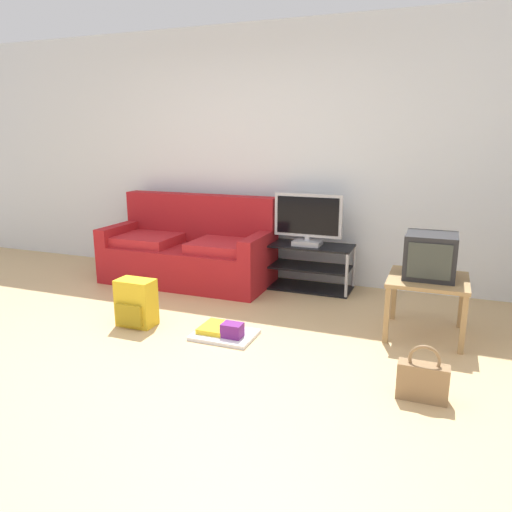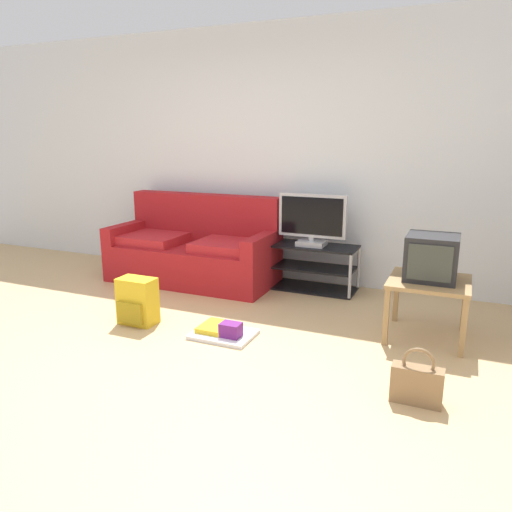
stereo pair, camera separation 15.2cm
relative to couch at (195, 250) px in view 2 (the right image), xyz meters
The scene contains 10 objects.
ground_plane 2.06m from the couch, 71.95° to the right, with size 9.00×9.80×0.02m, color tan.
wall_back 1.30m from the couch, 39.25° to the left, with size 9.00×0.10×2.70m, color silver.
couch is the anchor object (origin of this frame).
tv_stand 1.29m from the couch, ahead, with size 0.93×0.41×0.47m.
flat_tv 1.34m from the couch, ahead, with size 0.70×0.22×0.53m.
side_table 2.57m from the couch, 14.83° to the right, with size 0.60×0.60×0.48m.
crt_tv 2.58m from the couch, 14.48° to the right, with size 0.38×0.38×0.35m.
backpack 1.34m from the couch, 81.07° to the right, with size 0.31×0.26×0.40m.
handbag 3.05m from the couch, 34.16° to the right, with size 0.30×0.11×0.35m.
floor_tray 1.65m from the couch, 52.10° to the right, with size 0.49×0.36×0.14m.
Camera 2 is at (2.06, -2.57, 1.56)m, focal length 34.15 mm.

